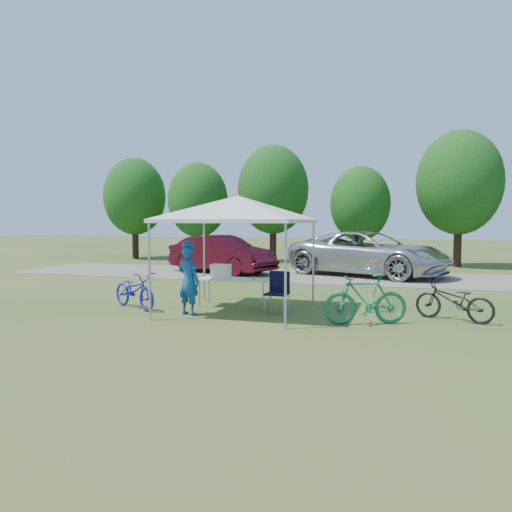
% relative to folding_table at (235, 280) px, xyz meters
% --- Properties ---
extents(ground, '(100.00, 100.00, 0.00)m').
position_rel_folding_table_xyz_m(ground, '(0.31, -0.61, -0.67)').
color(ground, '#2D5119').
rests_on(ground, ground).
extents(gravel_strip, '(24.00, 5.00, 0.02)m').
position_rel_folding_table_xyz_m(gravel_strip, '(0.31, 7.39, -0.66)').
color(gravel_strip, gray).
rests_on(gravel_strip, ground).
extents(canopy, '(4.53, 4.53, 3.00)m').
position_rel_folding_table_xyz_m(canopy, '(0.31, -0.61, 1.98)').
color(canopy, '#A5A5AA').
rests_on(canopy, ground).
extents(treeline, '(24.89, 4.28, 6.30)m').
position_rel_folding_table_xyz_m(treeline, '(0.01, 13.43, 2.86)').
color(treeline, '#382314').
rests_on(treeline, ground).
extents(folding_table, '(1.74, 0.72, 0.72)m').
position_rel_folding_table_xyz_m(folding_table, '(0.00, 0.00, 0.00)').
color(folding_table, white).
rests_on(folding_table, ground).
extents(folding_chair, '(0.52, 0.54, 0.97)m').
position_rel_folding_table_xyz_m(folding_chair, '(1.23, -0.43, -0.10)').
color(folding_chair, black).
rests_on(folding_chair, ground).
extents(cooler, '(0.48, 0.32, 0.34)m').
position_rel_folding_table_xyz_m(cooler, '(-0.37, 0.00, 0.22)').
color(cooler, white).
rests_on(cooler, folding_table).
extents(ice_cream_cup, '(0.08, 0.08, 0.06)m').
position_rel_folding_table_xyz_m(ice_cream_cup, '(0.50, -0.05, 0.07)').
color(ice_cream_cup, gold).
rests_on(ice_cream_cup, folding_table).
extents(cyclist, '(0.66, 0.54, 1.58)m').
position_rel_folding_table_xyz_m(cyclist, '(-0.66, -1.30, 0.12)').
color(cyclist, '#11498D').
rests_on(cyclist, ground).
extents(bike_blue, '(1.80, 1.36, 0.90)m').
position_rel_folding_table_xyz_m(bike_blue, '(-2.27, -0.93, -0.22)').
color(bike_blue, '#1519BD').
rests_on(bike_blue, ground).
extents(bike_green, '(1.80, 1.11, 1.05)m').
position_rel_folding_table_xyz_m(bike_green, '(3.29, -1.20, -0.15)').
color(bike_green, '#186C45').
rests_on(bike_green, ground).
extents(bike_dark, '(1.77, 1.21, 0.88)m').
position_rel_folding_table_xyz_m(bike_dark, '(5.06, -0.27, -0.23)').
color(bike_dark, black).
rests_on(bike_dark, ground).
extents(minivan, '(6.84, 4.98, 1.73)m').
position_rel_folding_table_xyz_m(minivan, '(2.66, 8.16, 0.21)').
color(minivan, silver).
rests_on(minivan, gravel_strip).
extents(sedan, '(4.93, 3.15, 1.53)m').
position_rel_folding_table_xyz_m(sedan, '(-3.18, 7.40, 0.11)').
color(sedan, '#430B16').
rests_on(sedan, gravel_strip).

